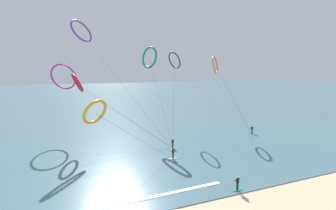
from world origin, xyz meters
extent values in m
cube|color=#476B75|center=(0.00, 105.76, 0.04)|extent=(400.00, 200.00, 0.08)
ellipsoid|color=#2647B7|center=(19.49, 23.07, 0.11)|extent=(1.40, 0.40, 0.06)
cylinder|color=#1E2823|center=(19.36, 23.12, 0.54)|extent=(0.12, 0.12, 0.80)
cylinder|color=#1E2823|center=(19.62, 23.03, 0.54)|extent=(0.12, 0.12, 0.80)
cube|color=#1E2823|center=(19.49, 23.07, 1.25)|extent=(0.37, 0.29, 0.62)
sphere|color=tan|center=(19.49, 23.07, 1.67)|extent=(0.22, 0.22, 0.22)
cylinder|color=#1E2823|center=(19.28, 23.26, 1.30)|extent=(0.25, 0.50, 0.39)
cylinder|color=#1E2823|center=(19.70, 23.12, 1.30)|extent=(0.25, 0.50, 0.39)
ellipsoid|color=#199351|center=(3.15, 6.36, 0.11)|extent=(1.40, 0.40, 0.06)
cylinder|color=black|center=(3.03, 6.29, 0.54)|extent=(0.12, 0.12, 0.80)
cylinder|color=black|center=(3.27, 6.43, 0.54)|extent=(0.12, 0.12, 0.80)
cube|color=black|center=(3.15, 6.36, 1.25)|extent=(0.38, 0.34, 0.62)
sphere|color=tan|center=(3.15, 6.36, 1.67)|extent=(0.22, 0.22, 0.22)
cylinder|color=black|center=(2.96, 6.37, 1.30)|extent=(0.34, 0.48, 0.39)
cylinder|color=black|center=(3.34, 6.59, 1.30)|extent=(0.34, 0.48, 0.39)
ellipsoid|color=#8CC62D|center=(0.89, 20.85, 0.11)|extent=(1.40, 0.40, 0.06)
cylinder|color=#1E2823|center=(0.79, 20.75, 0.54)|extent=(0.12, 0.12, 0.80)
cylinder|color=#1E2823|center=(0.99, 20.95, 0.54)|extent=(0.12, 0.12, 0.80)
cube|color=#1E2823|center=(0.89, 20.85, 1.25)|extent=(0.37, 0.36, 0.62)
sphere|color=tan|center=(0.89, 20.85, 1.67)|extent=(0.22, 0.22, 0.22)
cylinder|color=#1E2823|center=(0.73, 20.82, 1.30)|extent=(0.41, 0.43, 0.39)
cylinder|color=#1E2823|center=(1.05, 21.12, 1.30)|extent=(0.41, 0.43, 0.39)
ellipsoid|color=silver|center=(-0.59, 16.73, 0.11)|extent=(1.40, 0.40, 0.06)
cylinder|color=#191E38|center=(-0.69, 16.63, 0.54)|extent=(0.12, 0.12, 0.80)
cylinder|color=#191E38|center=(-0.50, 16.83, 0.54)|extent=(0.12, 0.12, 0.80)
cube|color=#191E38|center=(-0.59, 16.73, 1.25)|extent=(0.36, 0.37, 0.62)
sphere|color=tan|center=(-0.59, 16.73, 1.67)|extent=(0.22, 0.22, 0.22)
cylinder|color=#191E38|center=(-0.74, 16.69, 1.30)|extent=(0.43, 0.41, 0.39)
cylinder|color=#191E38|center=(-0.45, 17.01, 1.30)|extent=(0.43, 0.41, 0.39)
torus|color=navy|center=(5.81, 33.10, 15.41)|extent=(2.69, 4.24, 3.73)
cylinder|color=#3F3F3F|center=(3.35, 26.97, 7.64)|extent=(4.95, 12.27, 15.29)
torus|color=red|center=(-14.21, 31.22, 10.94)|extent=(2.84, 4.20, 3.65)
cylinder|color=#3F3F3F|center=(-6.66, 26.04, 5.37)|extent=(15.12, 10.40, 10.75)
torus|color=teal|center=(0.08, 33.00, 15.92)|extent=(3.09, 4.73, 4.68)
cylinder|color=#3F3F3F|center=(0.49, 26.93, 7.85)|extent=(0.83, 12.17, 15.72)
torus|color=#EA7260|center=(14.85, 30.86, 14.40)|extent=(3.71, 3.85, 4.17)
cylinder|color=#3F3F3F|center=(17.17, 26.97, 7.11)|extent=(4.67, 7.82, 14.23)
torus|color=#CC288E|center=(-17.17, 36.87, 11.92)|extent=(5.72, 3.85, 5.36)
cylinder|color=#3F3F3F|center=(-8.14, 28.86, 5.88)|extent=(18.08, 16.05, 11.77)
torus|color=purple|center=(-13.27, 40.05, 21.70)|extent=(5.79, 5.98, 4.98)
cylinder|color=#3F3F3F|center=(-6.19, 30.45, 10.75)|extent=(14.19, 19.23, 21.52)
torus|color=orange|center=(-11.35, 15.20, 8.29)|extent=(3.80, 3.60, 3.29)
cylinder|color=#3F3F3F|center=(-5.97, 15.97, 4.05)|extent=(10.77, 1.55, 8.12)
cube|color=white|center=(-4.57, 8.28, 0.06)|extent=(13.47, 0.86, 0.12)
camera|label=1|loc=(-11.26, -11.50, 13.38)|focal=22.57mm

